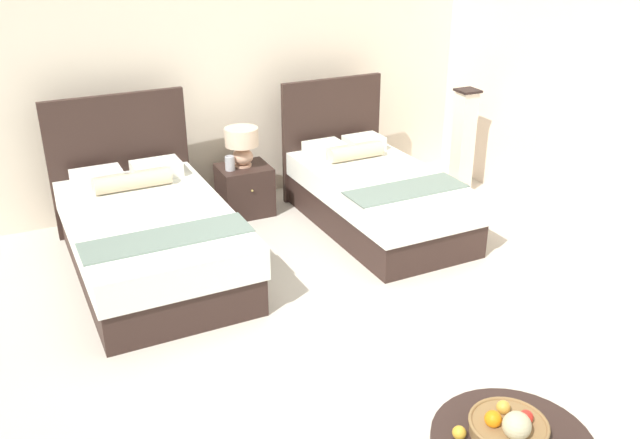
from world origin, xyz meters
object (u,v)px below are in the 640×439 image
Objects in this scene: floor_lamp_corner at (463,142)px; nightstand at (245,190)px; vase at (230,163)px; bed_near_corner at (375,195)px; loose_apple at (459,433)px; bed_near_window at (150,235)px; table_lamp at (242,143)px; fruit_bowl at (509,426)px.

nightstand is at bearing 169.08° from floor_lamp_corner.
floor_lamp_corner reaches higher than vase.
bed_near_corner is 14.20× the size of vase.
loose_apple is (-1.37, -3.28, 0.16)m from bed_near_corner.
vase is at bearing 147.19° from bed_near_corner.
vase is at bearing 38.42° from bed_near_window.
table_lamp reaches higher than loose_apple.
fruit_bowl is at bearing -88.65° from vase.
loose_apple is at bearing -75.30° from bed_near_window.
bed_near_window is 3.55m from fruit_bowl.
fruit_bowl is 5.65× the size of loose_apple.
fruit_bowl is at bearing -108.53° from bed_near_corner.
bed_near_corner is 1.36m from nightstand.
bed_near_window is 3.39m from loose_apple.
nightstand is at bearing 35.81° from bed_near_window.
vase is at bearing -158.81° from table_lamp.
bed_near_window is 15.15× the size of vase.
floor_lamp_corner reaches higher than fruit_bowl.
bed_near_window is at bearing -179.97° from bed_near_corner.
bed_near_window is 1.30m from vase.
fruit_bowl reaches higher than nightstand.
table_lamp is 2.72× the size of vase.
bed_near_window is at bearing -173.95° from floor_lamp_corner.
vase is 2.05× the size of loose_apple.
nightstand is (1.15, 0.83, -0.08)m from bed_near_window.
bed_near_window is 4.33× the size of nightstand.
vase is (-0.15, -0.06, -0.17)m from table_lamp.
vase is 4.16m from fruit_bowl.
table_lamp is 2.43m from floor_lamp_corner.
vase is 4.07m from loose_apple.
table_lamp is 0.24m from vase.
table_lamp is 4.23m from fruit_bowl.
bed_near_window reaches higher than bed_near_corner.
table_lamp is 0.98× the size of fruit_bowl.
loose_apple is (-0.29, -4.13, -0.27)m from table_lamp.
fruit_bowl is at bearing -90.77° from table_lamp.
floor_lamp_corner is (3.53, 0.37, 0.24)m from bed_near_window.
bed_near_corner reaches higher than nightstand.
bed_near_window reaches higher than fruit_bowl.
vase reaches higher than nightstand.
fruit_bowl is (1.10, -3.37, 0.18)m from bed_near_window.
vase is (-0.15, -0.04, 0.33)m from nightstand.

